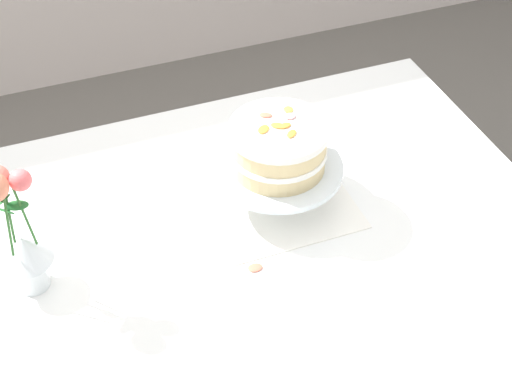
# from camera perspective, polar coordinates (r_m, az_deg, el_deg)

# --- Properties ---
(dining_table) EXTENTS (1.40, 1.00, 0.74)m
(dining_table) POSITION_cam_1_polar(r_m,az_deg,el_deg) (1.77, -0.89, -6.59)
(dining_table) COLOR white
(dining_table) RESTS_ON ground
(linen_napkin) EXTENTS (0.32, 0.32, 0.00)m
(linen_napkin) POSITION_cam_1_polar(r_m,az_deg,el_deg) (1.80, 1.54, -1.16)
(linen_napkin) COLOR white
(linen_napkin) RESTS_ON dining_table
(cake_stand) EXTENTS (0.29, 0.29, 0.10)m
(cake_stand) POSITION_cam_1_polar(r_m,az_deg,el_deg) (1.75, 1.58, 0.81)
(cake_stand) COLOR silver
(cake_stand) RESTS_ON linen_napkin
(layer_cake) EXTENTS (0.22, 0.22, 0.11)m
(layer_cake) POSITION_cam_1_polar(r_m,az_deg,el_deg) (1.70, 1.63, 2.65)
(layer_cake) COLOR beige
(layer_cake) RESTS_ON cake_stand
(flower_vase) EXTENTS (0.11, 0.11, 0.32)m
(flower_vase) POSITION_cam_1_polar(r_m,az_deg,el_deg) (1.59, -16.65, -3.86)
(flower_vase) COLOR silver
(flower_vase) RESTS_ON dining_table
(loose_petal_0) EXTENTS (0.03, 0.03, 0.00)m
(loose_petal_0) POSITION_cam_1_polar(r_m,az_deg,el_deg) (1.65, -0.04, -6.12)
(loose_petal_0) COLOR #E56B51
(loose_petal_0) RESTS_ON dining_table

